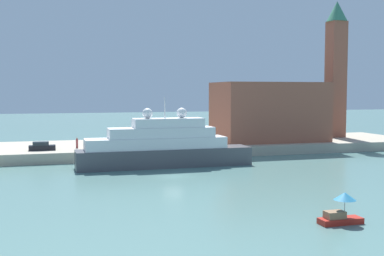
% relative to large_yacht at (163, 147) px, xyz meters
% --- Properties ---
extents(ground, '(400.00, 400.00, 0.00)m').
position_rel_large_yacht_xyz_m(ground, '(-0.69, -8.94, -2.94)').
color(ground, slate).
extents(quay_dock, '(110.00, 20.51, 1.72)m').
position_rel_large_yacht_xyz_m(quay_dock, '(-0.69, 17.31, -2.08)').
color(quay_dock, '#ADA38E').
rests_on(quay_dock, ground).
extents(large_yacht, '(26.31, 4.73, 10.42)m').
position_rel_large_yacht_xyz_m(large_yacht, '(0.00, 0.00, 0.00)').
color(large_yacht, '#4C4C51').
rests_on(large_yacht, ground).
extents(small_motorboat, '(3.80, 1.89, 2.70)m').
position_rel_large_yacht_xyz_m(small_motorboat, '(7.36, -35.61, -1.77)').
color(small_motorboat, '#B22319').
rests_on(small_motorboat, ground).
extents(harbor_building, '(20.55, 12.27, 11.31)m').
position_rel_large_yacht_xyz_m(harbor_building, '(24.81, 15.66, 4.43)').
color(harbor_building, '#93513D').
rests_on(harbor_building, quay_dock).
extents(bell_tower, '(4.34, 4.34, 28.17)m').
position_rel_large_yacht_xyz_m(bell_tower, '(41.52, 18.98, 13.97)').
color(bell_tower, '#93513D').
rests_on(bell_tower, quay_dock).
extents(parked_car, '(4.19, 1.69, 1.40)m').
position_rel_large_yacht_xyz_m(parked_car, '(-17.47, 11.71, -0.62)').
color(parked_car, black).
rests_on(parked_car, quay_dock).
extents(person_figure, '(0.36, 0.36, 1.81)m').
position_rel_large_yacht_xyz_m(person_figure, '(-11.77, 13.34, -0.38)').
color(person_figure, maroon).
rests_on(person_figure, quay_dock).
extents(mooring_bollard, '(0.54, 0.54, 0.88)m').
position_rel_large_yacht_xyz_m(mooring_bollard, '(3.92, 8.80, -0.79)').
color(mooring_bollard, black).
rests_on(mooring_bollard, quay_dock).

